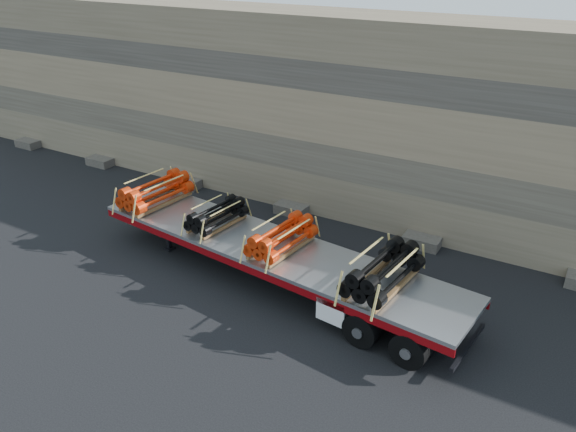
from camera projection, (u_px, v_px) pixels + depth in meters
name	position (u px, v px, depth m)	size (l,w,h in m)	color
ground	(301.00, 298.00, 15.97)	(120.00, 120.00, 0.00)	black
rock_wall	(392.00, 122.00, 19.48)	(44.00, 3.00, 7.00)	#7A6B54
trailer	(271.00, 263.00, 16.54)	(12.05, 2.32, 1.20)	#ADB0B5
bundle_front	(156.00, 192.00, 18.71)	(1.20, 2.40, 0.85)	red
bundle_midfront	(217.00, 216.00, 17.26)	(0.96, 1.93, 0.68)	black
bundle_midrear	(281.00, 238.00, 15.90)	(1.08, 2.16, 0.76)	red
bundle_rear	(383.00, 272.00, 14.16)	(1.22, 2.43, 0.86)	black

